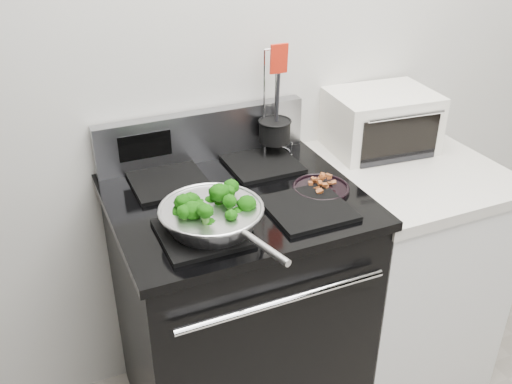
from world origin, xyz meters
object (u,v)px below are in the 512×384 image
bacon_plate (321,185)px  utensil_holder (275,137)px  gas_range (237,308)px  skillet (212,216)px  toaster_oven (381,121)px

bacon_plate → utensil_holder: 0.30m
bacon_plate → gas_range: bearing=164.1°
gas_range → bacon_plate: gas_range is taller
skillet → toaster_oven: (0.81, 0.34, 0.03)m
gas_range → bacon_plate: (0.27, -0.08, 0.48)m
utensil_holder → toaster_oven: (0.43, -0.04, 0.01)m
gas_range → toaster_oven: (0.67, 0.18, 0.54)m
skillet → utensil_holder: 0.54m
gas_range → bacon_plate: 0.56m
utensil_holder → skillet: bearing=-132.5°
toaster_oven → skillet: bearing=-151.9°
skillet → gas_range: bearing=35.5°
gas_range → skillet: gas_range is taller
skillet → bacon_plate: size_ratio=2.53×
bacon_plate → toaster_oven: (0.40, 0.26, 0.06)m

